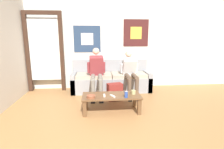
# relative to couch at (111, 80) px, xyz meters

# --- Properties ---
(ground_plane) EXTENTS (18.00, 18.00, 0.00)m
(ground_plane) POSITION_rel_couch_xyz_m (-0.25, -2.62, -0.29)
(ground_plane) COLOR #9E7042
(wall_back) EXTENTS (10.00, 0.07, 2.55)m
(wall_back) POSITION_rel_couch_xyz_m (-0.25, 0.37, 0.99)
(wall_back) COLOR silver
(wall_back) RESTS_ON ground_plane
(door_frame) EXTENTS (1.00, 0.10, 2.15)m
(door_frame) POSITION_rel_couch_xyz_m (-1.79, 0.15, 0.91)
(door_frame) COLOR #382319
(door_frame) RESTS_ON ground_plane
(couch) EXTENTS (2.16, 0.74, 0.84)m
(couch) POSITION_rel_couch_xyz_m (0.00, 0.00, 0.00)
(couch) COLOR gray
(couch) RESTS_ON ground_plane
(coffee_table) EXTENTS (1.16, 0.51, 0.34)m
(coffee_table) POSITION_rel_couch_xyz_m (-0.12, -1.45, -0.00)
(coffee_table) COLOR brown
(coffee_table) RESTS_ON ground_plane
(person_seated_adult) EXTENTS (0.47, 0.91, 1.21)m
(person_seated_adult) POSITION_rel_couch_xyz_m (-0.41, -0.41, 0.36)
(person_seated_adult) COLOR gray
(person_seated_adult) RESTS_ON ground_plane
(person_seated_teen) EXTENTS (0.47, 0.93, 1.13)m
(person_seated_teen) POSITION_rel_couch_xyz_m (0.46, -0.38, 0.33)
(person_seated_teen) COLOR brown
(person_seated_teen) RESTS_ON ground_plane
(backpack) EXTENTS (0.39, 0.30, 0.40)m
(backpack) POSITION_rel_couch_xyz_m (0.02, -0.80, -0.09)
(backpack) COLOR maroon
(backpack) RESTS_ON ground_plane
(ceramic_bowl) EXTENTS (0.17, 0.17, 0.06)m
(ceramic_bowl) POSITION_rel_couch_xyz_m (-0.52, -1.58, 0.09)
(ceramic_bowl) COLOR brown
(ceramic_bowl) RESTS_ON coffee_table
(pillar_candle) EXTENTS (0.09, 0.09, 0.10)m
(pillar_candle) POSITION_rel_couch_xyz_m (0.32, -1.44, 0.10)
(pillar_candle) COLOR tan
(pillar_candle) RESTS_ON coffee_table
(drink_can_blue) EXTENTS (0.07, 0.07, 0.12)m
(drink_can_blue) POSITION_rel_couch_xyz_m (0.14, -1.61, 0.12)
(drink_can_blue) COLOR #28479E
(drink_can_blue) RESTS_ON coffee_table
(game_controller_near_left) EXTENTS (0.04, 0.14, 0.03)m
(game_controller_near_left) POSITION_rel_couch_xyz_m (-0.27, -1.49, 0.07)
(game_controller_near_left) COLOR white
(game_controller_near_left) RESTS_ON coffee_table
(game_controller_near_right) EXTENTS (0.10, 0.14, 0.03)m
(game_controller_near_right) POSITION_rel_couch_xyz_m (-0.11, -1.54, 0.07)
(game_controller_near_right) COLOR white
(game_controller_near_right) RESTS_ON coffee_table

